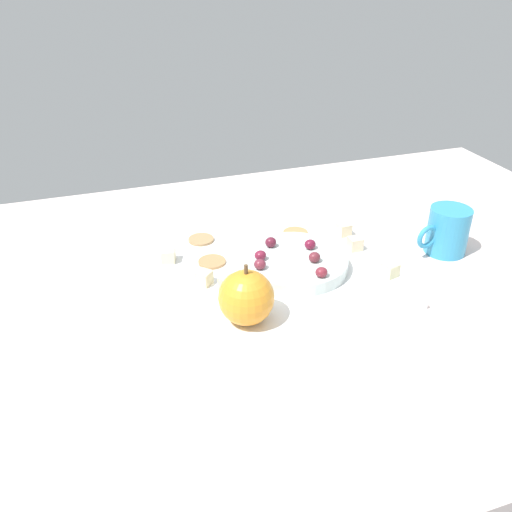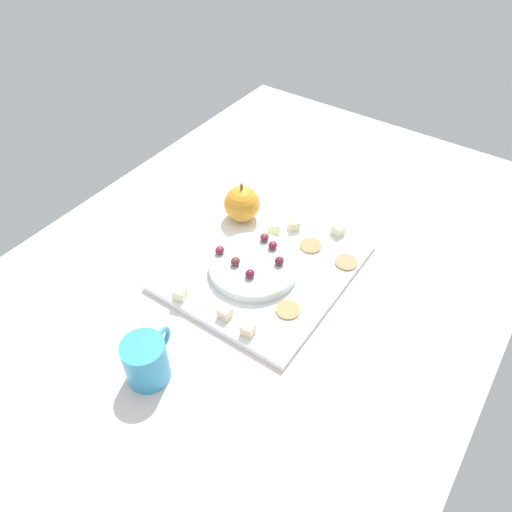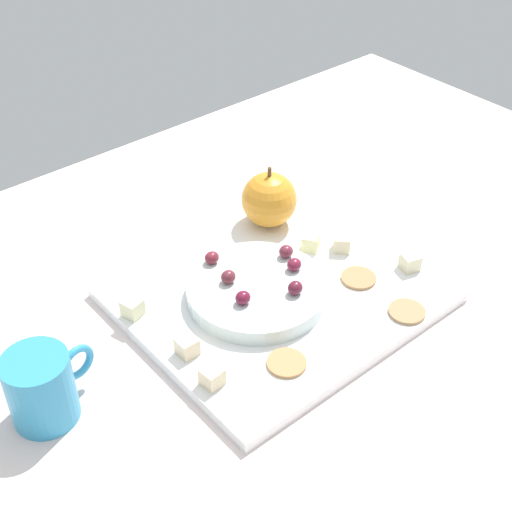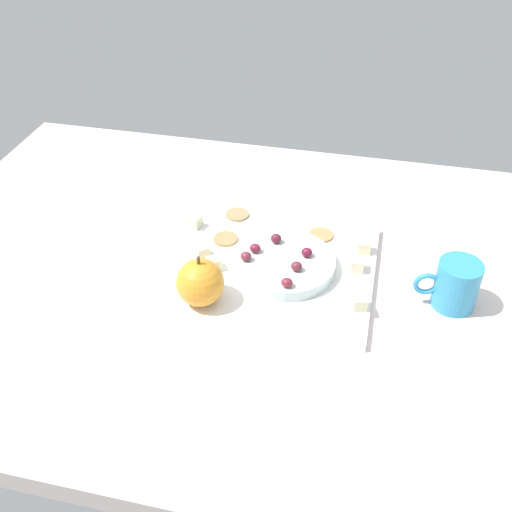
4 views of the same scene
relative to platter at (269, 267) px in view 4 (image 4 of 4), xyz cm
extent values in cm
cube|color=silver|center=(1.12, -0.58, -2.44)|extent=(128.70, 85.35, 3.50)
cube|color=white|center=(0.00, 0.00, 0.00)|extent=(34.02, 29.66, 1.39)
cylinder|color=silver|center=(2.68, -0.84, 1.67)|extent=(16.32, 16.32, 1.95)
sphere|color=orange|center=(-8.17, -10.97, 4.32)|extent=(7.26, 7.26, 7.26)
cylinder|color=brown|center=(-8.17, -10.97, 8.55)|extent=(0.50, 0.50, 1.20)
cube|color=beige|center=(-14.92, 7.40, 1.72)|extent=(2.59, 2.59, 2.06)
cube|color=beige|center=(-8.44, -3.25, 1.72)|extent=(2.86, 2.86, 2.06)
cube|color=beige|center=(14.78, 6.77, 1.72)|extent=(2.24, 2.24, 2.06)
cube|color=beige|center=(15.32, -7.24, 1.72)|extent=(2.52, 2.52, 2.06)
cube|color=beige|center=(-11.28, -0.78, 1.72)|extent=(2.91, 2.91, 2.06)
cube|color=beige|center=(14.18, 1.66, 1.72)|extent=(2.07, 2.07, 2.06)
cylinder|color=tan|center=(7.19, 9.63, 0.89)|extent=(4.22, 4.22, 0.40)
cylinder|color=#B08152|center=(-8.69, 4.86, 0.89)|extent=(4.22, 4.22, 0.40)
cylinder|color=tan|center=(-8.55, 12.50, 0.89)|extent=(4.22, 4.22, 0.40)
ellipsoid|color=maroon|center=(0.43, 3.46, 3.46)|extent=(1.78, 1.60, 1.62)
ellipsoid|color=maroon|center=(-2.38, 0.23, 3.39)|extent=(1.78, 1.60, 1.49)
ellipsoid|color=maroon|center=(5.96, 0.94, 3.42)|extent=(1.78, 1.60, 1.55)
ellipsoid|color=maroon|center=(4.96, -2.93, 3.43)|extent=(1.78, 1.60, 1.57)
ellipsoid|color=maroon|center=(-3.31, -2.24, 3.42)|extent=(1.78, 1.60, 1.54)
ellipsoid|color=maroon|center=(4.21, -7.03, 3.38)|extent=(1.78, 1.60, 1.48)
cylinder|color=#3293C2|center=(29.15, -1.56, 3.18)|extent=(6.61, 6.61, 7.75)
torus|color=#3293C2|center=(24.72, -2.38, 3.18)|extent=(4.08, 1.51, 4.00)
camera|label=1|loc=(-25.43, -65.82, 43.50)|focal=38.18mm
camera|label=2|loc=(53.24, 34.96, 64.83)|focal=34.22mm
camera|label=3|loc=(43.50, 47.84, 56.29)|focal=50.75mm
camera|label=4|loc=(15.11, -75.41, 62.67)|focal=42.45mm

